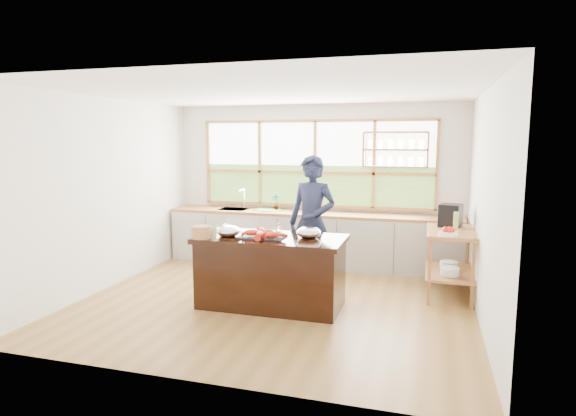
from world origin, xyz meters
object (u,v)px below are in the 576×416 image
at_px(wicker_basket, 201,232).
at_px(island, 271,271).
at_px(cook, 312,223).
at_px(espresso_machine, 451,215).

bearing_deg(wicker_basket, island, 22.31).
bearing_deg(cook, wicker_basket, -121.37).
xyz_separation_m(island, espresso_machine, (2.19, 1.39, 0.60)).
relative_size(island, espresso_machine, 5.85).
distance_m(island, espresso_machine, 2.66).
xyz_separation_m(island, cook, (0.33, 0.85, 0.50)).
bearing_deg(cook, island, -98.70).
relative_size(cook, espresso_machine, 6.01).
relative_size(island, cook, 0.97).
bearing_deg(espresso_machine, island, -131.65).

